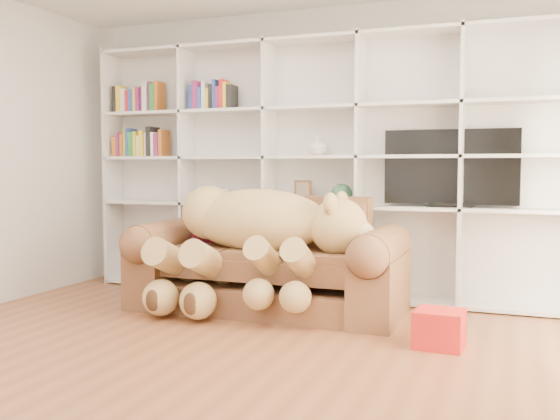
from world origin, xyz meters
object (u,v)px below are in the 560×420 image
at_px(teddy_bear, 255,233).
at_px(tv, 451,169).
at_px(gift_box, 439,329).
at_px(sofa, 268,267).

relative_size(teddy_bear, tv, 1.57).
relative_size(teddy_bear, gift_box, 5.59).
distance_m(sofa, teddy_bear, 0.37).
height_order(teddy_bear, tv, tv).
bearing_deg(sofa, teddy_bear, -102.00).
relative_size(sofa, gift_box, 7.15).
bearing_deg(tv, teddy_bear, -148.86).
relative_size(gift_box, tv, 0.28).
xyz_separation_m(sofa, teddy_bear, (-0.04, -0.19, 0.31)).
xyz_separation_m(teddy_bear, gift_box, (1.53, -0.44, -0.54)).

